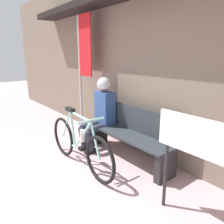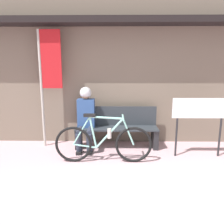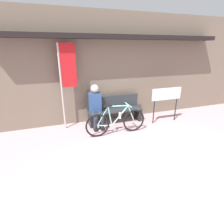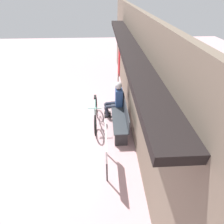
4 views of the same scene
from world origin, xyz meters
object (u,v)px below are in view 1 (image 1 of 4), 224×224
bicycle (79,144)px  person_seated (101,109)px  signboard (205,148)px  park_bench_near (129,135)px  banner_pole (83,59)px

bicycle → person_seated: 0.85m
bicycle → signboard: bearing=9.6°
park_bench_near → signboard: bearing=-17.8°
person_seated → banner_pole: size_ratio=0.53×
park_bench_near → banner_pole: (-1.38, 0.03, 1.15)m
park_bench_near → banner_pole: size_ratio=0.71×
park_bench_near → person_seated: 0.71m
park_bench_near → person_seated: size_ratio=1.33×
park_bench_near → signboard: signboard is taller
banner_pole → signboard: bearing=-10.1°
banner_pole → signboard: (2.87, -0.51, -0.71)m
signboard → person_seated: bearing=169.8°
park_bench_near → signboard: (1.49, -0.48, 0.44)m
park_bench_near → signboard: size_ratio=1.53×
bicycle → signboard: size_ratio=1.54×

